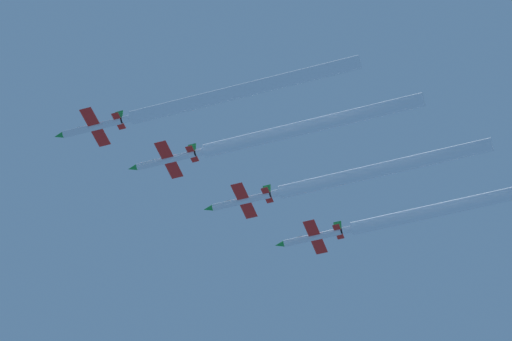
% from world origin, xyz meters
% --- Properties ---
extents(jet_lead, '(8.60, 12.53, 3.01)m').
position_xyz_m(jet_lead, '(-15.58, 14.73, 168.59)').
color(jet_lead, silver).
extents(jet_second_echelon, '(8.60, 12.53, 3.01)m').
position_xyz_m(jet_second_echelon, '(-5.92, 5.36, 167.39)').
color(jet_second_echelon, silver).
extents(jet_third_echelon, '(8.60, 12.53, 3.01)m').
position_xyz_m(jet_third_echelon, '(5.89, -4.00, 166.01)').
color(jet_third_echelon, silver).
extents(jet_fourth_echelon, '(8.60, 12.53, 3.01)m').
position_xyz_m(jet_fourth_echelon, '(16.40, -13.52, 164.14)').
color(jet_fourth_echelon, silver).
extents(smoke_trail_lead, '(2.27, 40.13, 2.27)m').
position_xyz_m(smoke_trail_lead, '(-15.58, -11.06, 168.56)').
color(smoke_trail_lead, white).
extents(smoke_trail_second_echelon, '(2.27, 38.69, 2.27)m').
position_xyz_m(smoke_trail_second_echelon, '(-5.92, -19.70, 167.36)').
color(smoke_trail_second_echelon, white).
extents(smoke_trail_third_echelon, '(2.27, 37.93, 2.27)m').
position_xyz_m(smoke_trail_third_echelon, '(5.89, -28.68, 165.98)').
color(smoke_trail_third_echelon, white).
extents(smoke_trail_fourth_echelon, '(2.27, 43.78, 2.27)m').
position_xyz_m(smoke_trail_fourth_echelon, '(16.40, -41.13, 164.11)').
color(smoke_trail_fourth_echelon, white).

